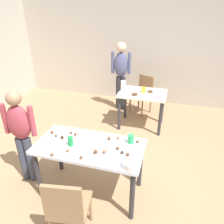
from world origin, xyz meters
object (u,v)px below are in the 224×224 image
Objects in this scene: mixing_bowl at (131,164)px; soda_can at (70,141)px; dining_table_near at (90,152)px; pitcher_far at (123,86)px; chair_far_table at (143,92)px; dining_table_far at (142,99)px; person_girl_near at (21,131)px; chair_near_table at (68,207)px; person_adult_far at (121,70)px.

soda_can is at bearing 167.04° from mixing_bowl.
mixing_bowl is at bearing -23.21° from dining_table_near.
mixing_bowl is 0.84× the size of pitcher_far.
mixing_bowl is at bearing -84.01° from chair_far_table.
dining_table_far is 2.39m from person_girl_near.
dining_table_near is at bearing -95.92° from chair_far_table.
chair_far_table is (0.24, 3.34, 0.00)m from chair_near_table.
pitcher_far is (-0.61, 2.17, 0.07)m from mixing_bowl.
person_girl_near is 7.69× the size of mixing_bowl.
person_girl_near is 0.73m from soda_can.
pitcher_far is at bearing 105.66° from mixing_bowl.
soda_can is at bearing -100.36° from chair_far_table.
dining_table_near is 1.54× the size of chair_far_table.
dining_table_near is 6.28× the size of pitcher_far.
person_adult_far is 3.03m from mixing_bowl.
person_adult_far reaches higher than mixing_bowl.
person_adult_far is at bearing 131.48° from dining_table_far.
mixing_bowl is (0.57, -0.25, 0.14)m from dining_table_near.
dining_table_far is at bearing 95.73° from mixing_bowl.
dining_table_near is 11.00× the size of soda_can.
pitcher_far is (-0.31, -0.71, 0.36)m from chair_far_table.
mixing_bowl is (0.84, -2.90, -0.17)m from person_adult_far.
soda_can is (-0.22, -0.06, 0.16)m from dining_table_near.
person_adult_far reaches higher than soda_can.
dining_table_near is at bearing -84.20° from person_adult_far.
chair_near_table is 1.24m from person_girl_near.
dining_table_far is 0.46m from pitcher_far.
chair_near_table is (0.04, -0.71, -0.15)m from dining_table_near.
mixing_bowl reaches higher than dining_table_far.
dining_table_far is at bearing 4.54° from pitcher_far.
person_girl_near is at bearing -104.21° from person_adult_far.
chair_far_table is 2.75m from soda_can.
pitcher_far is at bearing -175.46° from dining_table_far.
chair_near_table is at bearing -88.51° from pitcher_far.
person_girl_near is 2.78m from person_adult_far.
mixing_bowl is at bearing -84.27° from dining_table_far.
dining_table_far is 0.69m from chair_far_table.
dining_table_near is at bearing 92.82° from chair_near_table.
chair_far_table is 0.55× the size of person_adult_far.
dining_table_near is 2.69m from person_adult_far.
dining_table_far is 0.58× the size of person_adult_far.
person_adult_far is at bearing 91.07° from soda_can.
person_adult_far reaches higher than person_girl_near.
person_adult_far reaches higher than dining_table_far.
soda_can is 0.57× the size of pitcher_far.
pitcher_far is at bearing 84.65° from soda_can.
person_adult_far is (-0.62, 0.71, 0.34)m from dining_table_far.
soda_can reaches higher than chair_far_table.
person_girl_near is at bearing -177.80° from dining_table_near.
soda_can is (-0.49, -2.69, 0.31)m from chair_far_table.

